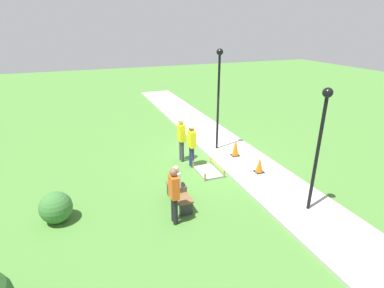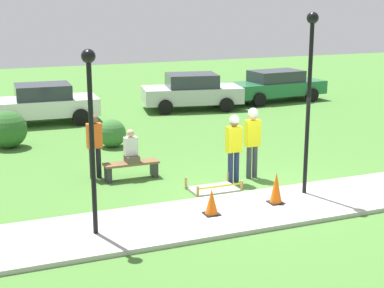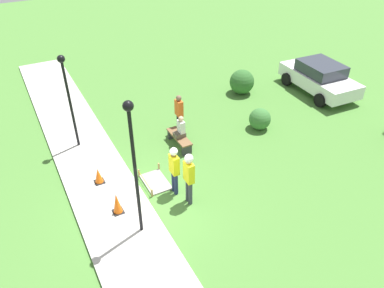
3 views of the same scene
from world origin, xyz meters
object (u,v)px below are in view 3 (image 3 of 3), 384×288
traffic_cone_far_patch (117,203)px  person_seated_on_bench (180,129)px  bystander_in_orange_shirt (179,112)px  worker_assistant (174,166)px  worker_supervisor (189,174)px  traffic_cone_near_patch (98,176)px  lamppost_far (67,89)px  lamppost_near (133,154)px  parked_car_white (319,77)px  park_bench (179,139)px

traffic_cone_far_patch → person_seated_on_bench: person_seated_on_bench is taller
bystander_in_orange_shirt → worker_assistant: bearing=-28.7°
worker_supervisor → worker_assistant: bearing=-163.2°
traffic_cone_near_patch → worker_assistant: size_ratio=0.32×
traffic_cone_far_patch → lamppost_far: bearing=-177.7°
lamppost_near → worker_assistant: bearing=124.2°
traffic_cone_near_patch → parked_car_white: (-1.86, 11.89, 0.40)m
lamppost_near → lamppost_far: bearing=-174.1°
park_bench → traffic_cone_near_patch: bearing=-77.2°
worker_supervisor → bystander_in_orange_shirt: worker_supervisor is taller
bystander_in_orange_shirt → lamppost_far: bearing=-103.4°
traffic_cone_far_patch → worker_assistant: worker_assistant is taller
worker_supervisor → lamppost_far: (-4.92, -2.43, 1.39)m
park_bench → bystander_in_orange_shirt: bystander_in_orange_shirt is taller
park_bench → lamppost_near: size_ratio=0.34×
worker_assistant → traffic_cone_far_patch: bearing=-87.3°
person_seated_on_bench → bystander_in_orange_shirt: (-0.91, 0.39, 0.18)m
parked_car_white → park_bench: bearing=-79.9°
traffic_cone_far_patch → worker_assistant: size_ratio=0.41×
worker_supervisor → worker_assistant: size_ratio=1.06×
person_seated_on_bench → lamppost_far: bearing=-117.1°
traffic_cone_far_patch → person_seated_on_bench: (-2.49, 3.48, 0.35)m
worker_supervisor → park_bench: bearing=159.2°
person_seated_on_bench → worker_assistant: (2.39, -1.42, 0.29)m
traffic_cone_far_patch → worker_assistant: 2.16m
traffic_cone_near_patch → parked_car_white: 12.05m
person_seated_on_bench → lamppost_near: lamppost_near is taller
traffic_cone_near_patch → park_bench: bearing=102.8°
lamppost_far → worker_assistant: bearing=27.7°
traffic_cone_far_patch → traffic_cone_near_patch: bearing=-176.5°
traffic_cone_far_patch → worker_assistant: bearing=92.7°
traffic_cone_far_patch → park_bench: bearing=126.2°
person_seated_on_bench → park_bench: bearing=-114.2°
person_seated_on_bench → parked_car_white: bearing=97.4°
lamppost_near → traffic_cone_near_patch: bearing=-169.9°
park_bench → worker_assistant: 2.89m
parked_car_white → traffic_cone_near_patch: bearing=-78.2°
traffic_cone_far_patch → worker_supervisor: bearing=76.1°
traffic_cone_far_patch → worker_assistant: (-0.10, 2.06, 0.64)m
lamppost_near → lamppost_far: (-5.40, -0.56, -0.35)m
lamppost_far → traffic_cone_far_patch: bearing=2.3°
worker_assistant → parked_car_white: 10.33m
traffic_cone_near_patch → lamppost_near: size_ratio=0.13×
traffic_cone_near_patch → traffic_cone_far_patch: bearing=3.5°
bystander_in_orange_shirt → lamppost_near: size_ratio=0.40×
park_bench → lamppost_far: (-1.84, -3.60, 2.25)m
parked_car_white → lamppost_near: bearing=-65.1°
park_bench → person_seated_on_bench: person_seated_on_bench is taller
lamppost_far → park_bench: bearing=62.9°
park_bench → worker_supervisor: size_ratio=0.77×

